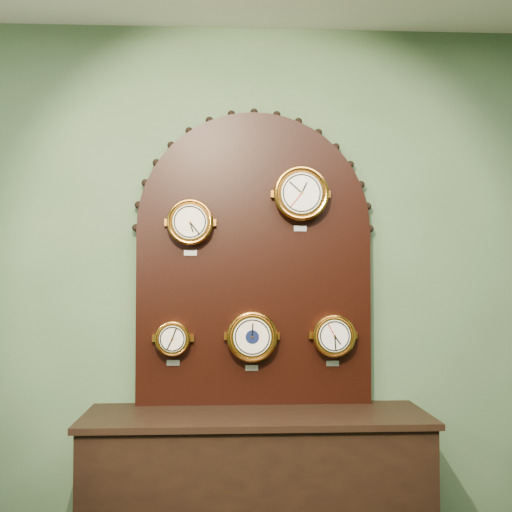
{
  "coord_description": "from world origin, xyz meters",
  "views": [
    {
      "loc": [
        -0.15,
        -0.75,
        1.47
      ],
      "look_at": [
        0.0,
        2.25,
        1.58
      ],
      "focal_mm": 43.67,
      "sensor_mm": 36.0,
      "label": 1
    }
  ],
  "objects": [
    {
      "name": "tide_clock",
      "position": [
        0.4,
        2.38,
        1.18
      ],
      "size": [
        0.22,
        0.08,
        0.27
      ],
      "color": "#C87B2A",
      "rests_on": "display_board"
    },
    {
      "name": "wall_back",
      "position": [
        0.0,
        2.5,
        1.4
      ],
      "size": [
        4.0,
        0.0,
        4.0
      ],
      "primitive_type": "plane",
      "rotation": [
        1.57,
        0.0,
        0.0
      ],
      "color": "#4D6A49",
      "rests_on": "ground"
    },
    {
      "name": "barometer",
      "position": [
        -0.01,
        2.38,
        1.18
      ],
      "size": [
        0.25,
        0.08,
        0.3
      ],
      "color": "#C87B2A",
      "rests_on": "display_board"
    },
    {
      "name": "roman_clock",
      "position": [
        -0.33,
        2.38,
        1.75
      ],
      "size": [
        0.23,
        0.08,
        0.28
      ],
      "color": "#C87B2A",
      "rests_on": "display_board"
    },
    {
      "name": "display_board",
      "position": [
        0.0,
        2.45,
        1.63
      ],
      "size": [
        1.26,
        0.06,
        1.53
      ],
      "color": "black",
      "rests_on": "shop_counter"
    },
    {
      "name": "shop_counter",
      "position": [
        0.0,
        2.23,
        0.4
      ],
      "size": [
        1.6,
        0.5,
        0.8
      ],
      "primitive_type": "cube",
      "color": "black",
      "rests_on": "ground_plane"
    },
    {
      "name": "hygrometer",
      "position": [
        -0.41,
        2.38,
        1.17
      ],
      "size": [
        0.18,
        0.08,
        0.23
      ],
      "color": "#C87B2A",
      "rests_on": "display_board"
    },
    {
      "name": "arabic_clock",
      "position": [
        0.24,
        2.38,
        1.9
      ],
      "size": [
        0.28,
        0.08,
        0.33
      ],
      "color": "#C87B2A",
      "rests_on": "display_board"
    }
  ]
}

